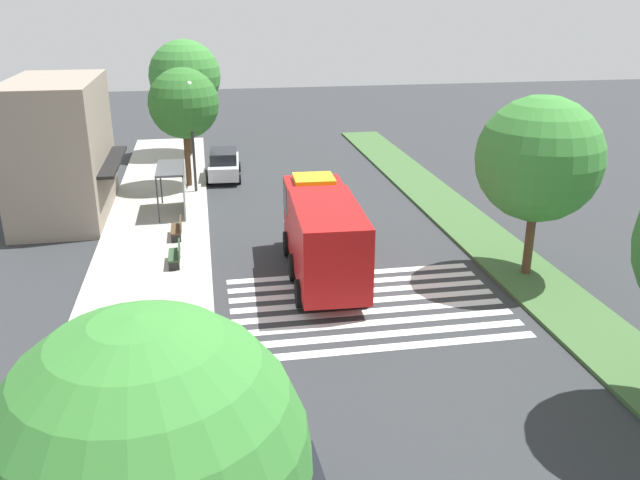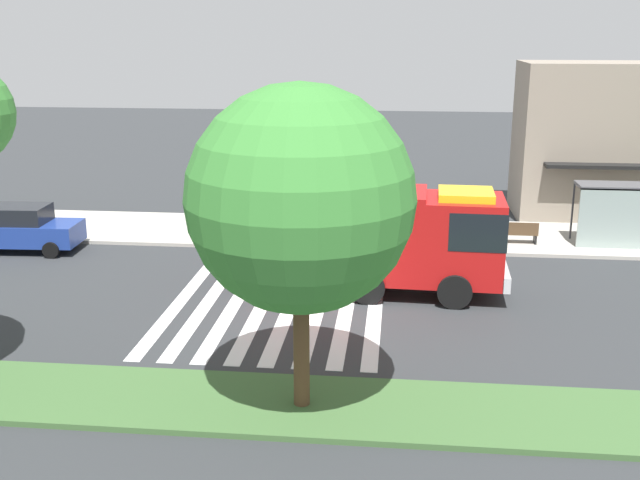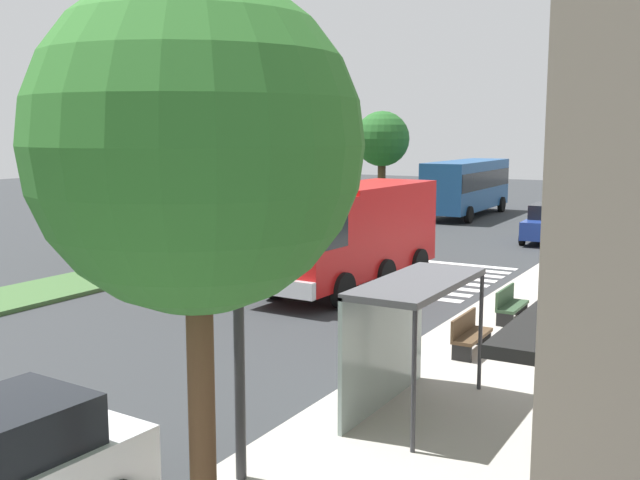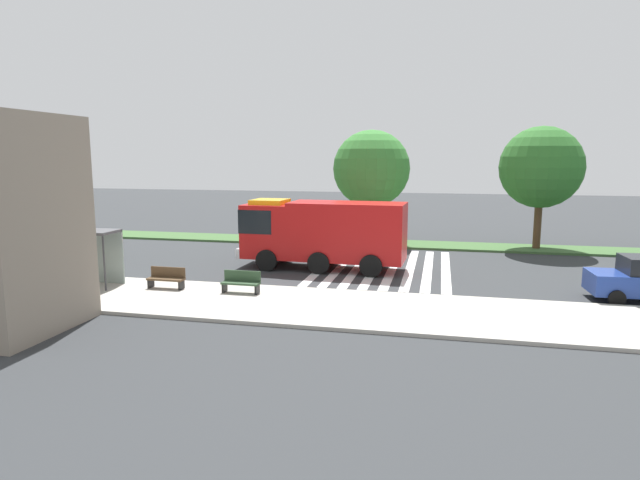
# 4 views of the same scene
# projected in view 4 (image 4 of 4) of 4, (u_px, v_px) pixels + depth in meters

# --- Properties ---
(ground_plane) EXTENTS (120.00, 120.00, 0.00)m
(ground_plane) POSITION_uv_depth(u_px,v_px,m) (347.00, 265.00, 28.38)
(ground_plane) COLOR #2D3033
(sidewalk) EXTENTS (60.00, 5.15, 0.14)m
(sidewalk) POSITION_uv_depth(u_px,v_px,m) (310.00, 306.00, 20.38)
(sidewalk) COLOR #ADA89E
(sidewalk) RESTS_ON ground_plane
(median_strip) EXTENTS (60.00, 3.00, 0.14)m
(median_strip) POSITION_uv_depth(u_px,v_px,m) (365.00, 243.00, 35.33)
(median_strip) COLOR #3D6033
(median_strip) RESTS_ON ground_plane
(crosswalk) EXTENTS (6.75, 10.30, 0.01)m
(crosswalk) POSITION_uv_depth(u_px,v_px,m) (384.00, 267.00, 27.94)
(crosswalk) COLOR silver
(crosswalk) RESTS_ON ground_plane
(fire_truck) EXTENTS (8.61, 3.07, 3.55)m
(fire_truck) POSITION_uv_depth(u_px,v_px,m) (318.00, 231.00, 27.24)
(fire_truck) COLOR #B71414
(fire_truck) RESTS_ON ground_plane
(parked_car_mid) EXTENTS (4.85, 2.28, 1.83)m
(parked_car_mid) POSITION_uv_depth(u_px,v_px,m) (1.00, 250.00, 27.73)
(parked_car_mid) COLOR silver
(parked_car_mid) RESTS_ON ground_plane
(bus_stop_shelter) EXTENTS (3.50, 1.40, 2.46)m
(bus_stop_shelter) POSITION_uv_depth(u_px,v_px,m) (83.00, 245.00, 23.48)
(bus_stop_shelter) COLOR #4C4C51
(bus_stop_shelter) RESTS_ON sidewalk
(bench_near_shelter) EXTENTS (1.60, 0.50, 0.90)m
(bench_near_shelter) POSITION_uv_depth(u_px,v_px,m) (167.00, 278.00, 22.80)
(bench_near_shelter) COLOR #4C3823
(bench_near_shelter) RESTS_ON sidewalk
(bench_west_of_shelter) EXTENTS (1.60, 0.50, 0.90)m
(bench_west_of_shelter) POSITION_uv_depth(u_px,v_px,m) (241.00, 282.00, 22.06)
(bench_west_of_shelter) COLOR #2D472D
(bench_west_of_shelter) RESTS_ON sidewalk
(street_lamp) EXTENTS (0.36, 0.36, 6.38)m
(street_lamp) POSITION_uv_depth(u_px,v_px,m) (21.00, 197.00, 24.85)
(street_lamp) COLOR #2D2D30
(street_lamp) RESTS_ON sidewalk
(median_tree_west) EXTENTS (4.96, 4.96, 7.46)m
(median_tree_west) POSITION_uv_depth(u_px,v_px,m) (541.00, 168.00, 32.22)
(median_tree_west) COLOR #513823
(median_tree_west) RESTS_ON median_strip
(median_tree_center) EXTENTS (4.99, 4.99, 7.35)m
(median_tree_center) POSITION_uv_depth(u_px,v_px,m) (371.00, 169.00, 34.50)
(median_tree_center) COLOR #513823
(median_tree_center) RESTS_ON median_strip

